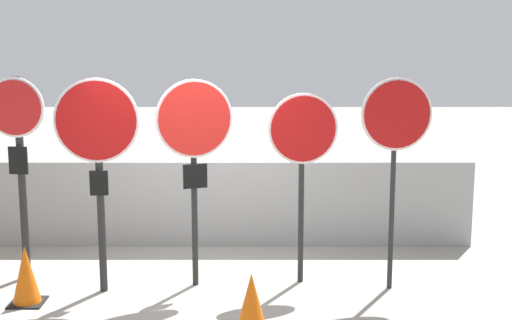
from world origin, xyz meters
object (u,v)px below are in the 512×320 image
object	(u,v)px
stop_sign_1	(99,144)
stop_sign_4	(397,130)
stop_sign_3	(304,145)
traffic_cone_1	(253,313)
stop_sign_0	(19,143)
traffic_cone_0	(27,275)
stop_sign_2	(196,138)

from	to	relation	value
stop_sign_1	stop_sign_4	bearing A→B (deg)	-2.14
stop_sign_3	traffic_cone_1	world-z (taller)	stop_sign_3
stop_sign_0	stop_sign_4	distance (m)	4.30
stop_sign_1	stop_sign_4	distance (m)	3.26
stop_sign_4	traffic_cone_0	distance (m)	4.31
stop_sign_1	stop_sign_2	xyz separation A→B (m)	(1.04, 0.20, 0.04)
stop_sign_0	stop_sign_3	size ratio (longest dim) A/B	1.08
stop_sign_3	stop_sign_4	xyz separation A→B (m)	(1.01, -0.22, 0.20)
stop_sign_4	traffic_cone_1	size ratio (longest dim) A/B	3.20
stop_sign_4	traffic_cone_0	xyz separation A→B (m)	(-4.01, -0.43, -1.52)
traffic_cone_0	traffic_cone_1	size ratio (longest dim) A/B	0.86
traffic_cone_0	stop_sign_4	bearing A→B (deg)	6.05
stop_sign_0	traffic_cone_0	distance (m)	1.56
stop_sign_0	stop_sign_2	world-z (taller)	stop_sign_0
stop_sign_1	stop_sign_2	size ratio (longest dim) A/B	1.01
traffic_cone_0	traffic_cone_1	xyz separation A→B (m)	(2.44, -1.19, 0.05)
stop_sign_2	stop_sign_3	distance (m)	1.22
stop_sign_1	stop_sign_3	xyz separation A→B (m)	(2.25, 0.31, -0.06)
stop_sign_0	stop_sign_3	bearing A→B (deg)	2.87
traffic_cone_0	stop_sign_1	bearing A→B (deg)	23.64
stop_sign_3	stop_sign_4	world-z (taller)	stop_sign_4
stop_sign_0	stop_sign_2	size ratio (longest dim) A/B	1.00
stop_sign_3	stop_sign_4	bearing A→B (deg)	-21.29
stop_sign_1	stop_sign_2	bearing A→B (deg)	7.26
stop_sign_4	traffic_cone_0	world-z (taller)	stop_sign_4
stop_sign_2	stop_sign_3	world-z (taller)	stop_sign_2
stop_sign_4	traffic_cone_1	xyz separation A→B (m)	(-1.58, -1.61, -1.46)
traffic_cone_1	stop_sign_4	bearing A→B (deg)	45.64
traffic_cone_1	stop_sign_1	bearing A→B (deg)	137.96
stop_sign_1	stop_sign_2	distance (m)	1.06
stop_sign_2	stop_sign_0	bearing A→B (deg)	154.06
traffic_cone_1	stop_sign_0	bearing A→B (deg)	143.72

